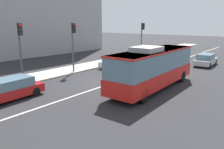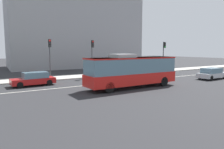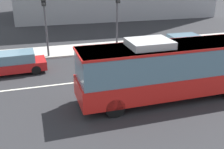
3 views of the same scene
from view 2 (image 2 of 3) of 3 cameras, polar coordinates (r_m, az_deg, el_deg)
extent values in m
plane|color=#28282B|center=(24.63, -0.50, -2.36)|extent=(160.00, 160.00, 0.00)
cube|color=#B2ADA3|center=(30.76, -7.22, -0.44)|extent=(80.00, 3.28, 0.14)
cube|color=silver|center=(24.63, -0.50, -2.35)|extent=(76.00, 0.16, 0.01)
cube|color=red|center=(21.82, 5.42, -0.99)|extent=(10.02, 2.58, 1.10)
cube|color=slate|center=(21.68, 5.46, 2.52)|extent=(9.82, 2.50, 1.58)
cube|color=red|center=(21.64, 5.48, 4.44)|extent=(9.92, 2.55, 0.12)
cube|color=#B2B2B2|center=(20.92, 2.87, 5.04)|extent=(2.21, 1.82, 0.36)
cylinder|color=black|center=(24.88, 10.10, -1.21)|extent=(1.00, 0.31, 1.00)
cylinder|color=black|center=(23.31, 13.72, -1.83)|extent=(1.00, 0.31, 1.00)
cylinder|color=black|center=(20.99, -3.85, -2.60)|extent=(1.00, 0.31, 1.00)
cylinder|color=black|center=(19.10, -0.73, -3.52)|extent=(1.00, 0.31, 1.00)
cube|color=#B7BABF|center=(31.13, 25.38, -0.12)|extent=(4.54, 1.89, 0.60)
cube|color=slate|center=(30.86, 25.20, 0.99)|extent=(2.55, 1.71, 0.64)
cylinder|color=black|center=(32.84, 25.57, -0.16)|extent=(0.64, 0.23, 0.64)
cylinder|color=black|center=(32.03, 28.00, -0.45)|extent=(0.64, 0.23, 0.64)
cylinder|color=black|center=(30.34, 22.58, -0.54)|extent=(0.64, 0.23, 0.64)
cylinder|color=black|center=(29.47, 25.13, -0.86)|extent=(0.64, 0.23, 0.64)
cube|color=#B21919|center=(24.44, -20.47, -1.62)|extent=(4.58, 2.01, 0.60)
cube|color=slate|center=(24.42, -19.96, -0.14)|extent=(2.60, 1.77, 0.64)
cylinder|color=black|center=(23.39, -23.54, -2.63)|extent=(0.65, 0.25, 0.64)
cylinder|color=black|center=(24.94, -24.23, -2.10)|extent=(0.65, 0.25, 0.64)
cylinder|color=black|center=(24.10, -16.53, -2.07)|extent=(0.65, 0.25, 0.64)
cylinder|color=black|center=(25.62, -17.62, -1.60)|extent=(0.65, 0.25, 0.64)
cube|color=white|center=(31.17, 4.73, 0.52)|extent=(4.52, 1.85, 0.60)
cube|color=slate|center=(31.25, 5.12, 1.68)|extent=(2.54, 1.68, 0.64)
cylinder|color=black|center=(29.68, 3.28, -0.17)|extent=(0.64, 0.23, 0.64)
cylinder|color=black|center=(31.01, 1.62, 0.13)|extent=(0.64, 0.23, 0.64)
cylinder|color=black|center=(31.46, 7.80, 0.17)|extent=(0.64, 0.23, 0.64)
cylinder|color=black|center=(32.71, 6.05, 0.45)|extent=(0.64, 0.23, 0.64)
cylinder|color=#47474C|center=(29.68, -5.43, 4.22)|extent=(0.16, 0.16, 5.20)
cube|color=black|center=(29.40, -5.27, 8.20)|extent=(0.34, 0.30, 0.96)
sphere|color=red|center=(29.27, -5.16, 8.83)|extent=(0.22, 0.22, 0.22)
sphere|color=#2D2D2D|center=(29.26, -5.16, 8.20)|extent=(0.22, 0.22, 0.22)
sphere|color=#2D2D2D|center=(29.25, -5.15, 7.58)|extent=(0.22, 0.22, 0.22)
cylinder|color=#47474C|center=(27.53, -16.40, 3.78)|extent=(0.16, 0.16, 5.20)
cube|color=black|center=(27.23, -16.44, 8.06)|extent=(0.34, 0.31, 0.96)
sphere|color=red|center=(27.10, -16.41, 8.75)|extent=(0.22, 0.22, 0.22)
sphere|color=#2D2D2D|center=(27.09, -16.39, 8.07)|extent=(0.22, 0.22, 0.22)
sphere|color=#2D2D2D|center=(27.08, -16.37, 7.40)|extent=(0.22, 0.22, 0.22)
cylinder|color=#47474C|center=(37.49, 13.62, 4.60)|extent=(0.16, 0.16, 5.20)
cube|color=black|center=(37.26, 13.99, 7.73)|extent=(0.34, 0.31, 0.96)
sphere|color=#2D2D2D|center=(37.15, 14.15, 8.22)|extent=(0.22, 0.22, 0.22)
sphere|color=#2D2D2D|center=(37.15, 14.14, 7.73)|extent=(0.22, 0.22, 0.22)
sphere|color=#1ED838|center=(37.14, 14.12, 7.23)|extent=(0.22, 0.22, 0.22)
cube|color=#939399|center=(50.53, -10.32, 15.78)|extent=(28.33, 15.37, 23.80)
cube|color=slate|center=(56.13, 3.53, 4.94)|extent=(0.55, 12.93, 1.50)
cube|color=slate|center=(56.12, 3.55, 8.41)|extent=(0.55, 12.93, 1.50)
cube|color=slate|center=(56.32, 3.58, 11.87)|extent=(0.55, 12.93, 1.50)
cube|color=slate|center=(56.72, 3.61, 15.30)|extent=(0.55, 12.93, 1.50)
cube|color=slate|center=(57.33, 3.63, 18.66)|extent=(0.55, 12.93, 1.50)
camera|label=1|loc=(9.65, -48.63, 11.93)|focal=35.82mm
camera|label=3|loc=(8.56, 19.88, 26.94)|focal=42.94mm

